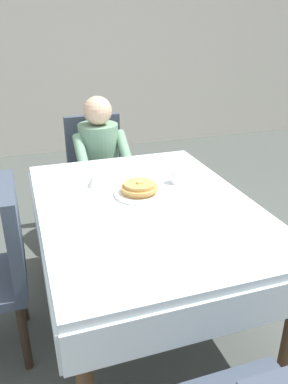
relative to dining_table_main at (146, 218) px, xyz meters
name	(u,v)px	position (x,y,z in m)	size (l,w,h in m)	color
ground_plane	(146,313)	(0.00, 0.00, -0.65)	(14.00, 14.00, 0.00)	#474C47
back_wall	(55,21)	(0.00, 3.40, 0.95)	(12.00, 0.16, 3.20)	beige
dining_table_main	(146,218)	(0.00, 0.00, 0.00)	(1.12, 1.52, 0.74)	silver
chair_diner	(97,167)	(-0.02, 1.17, -0.12)	(0.44, 0.45, 0.93)	#384251
diner_person	(100,157)	(-0.02, 1.01, 0.02)	(0.40, 0.43, 1.12)	gray
plate_breakfast	(140,194)	(0.00, 0.11, 0.10)	(0.28, 0.28, 0.02)	white
breakfast_stack	(139,188)	(0.00, 0.11, 0.13)	(0.20, 0.20, 0.07)	tan
cup_coffee	(177,176)	(0.26, 0.20, 0.13)	(0.11, 0.08, 0.08)	white
syrup_pitcher	(93,181)	(-0.22, 0.30, 0.13)	(0.08, 0.08, 0.07)	silver
fork_left_of_plate	(107,201)	(-0.19, 0.09, 0.09)	(0.18, 0.01, 0.01)	silver
knife_right_of_plate	(173,191)	(0.19, 0.09, 0.09)	(0.20, 0.01, 0.01)	silver
spoon_near_edge	(160,220)	(0.00, -0.20, 0.09)	(0.15, 0.01, 0.01)	silver
napkin_folded	(98,211)	(-0.26, -0.02, 0.09)	(0.17, 0.12, 0.01)	white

